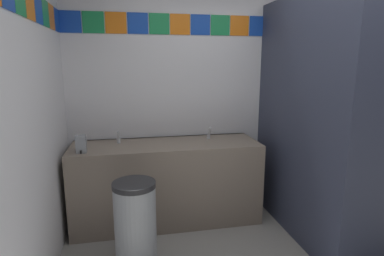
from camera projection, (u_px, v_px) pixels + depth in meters
wall_back at (237, 80)px, 3.55m from camera, size 3.67×0.09×2.86m
vanity_counter at (167, 181)px, 3.26m from camera, size 1.88×0.61×0.83m
faucet_left at (119, 138)px, 3.16m from camera, size 0.04×0.10×0.14m
faucet_right at (209, 134)px, 3.35m from camera, size 0.04×0.10×0.14m
soap_dispenser at (81, 144)px, 2.83m from camera, size 0.09×0.09×0.16m
stall_divider at (327, 124)px, 2.67m from camera, size 0.92×1.54×2.23m
toilet at (325, 185)px, 3.46m from camera, size 0.39×0.49×0.74m
trash_bin at (135, 225)px, 2.51m from camera, size 0.34×0.34×0.72m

